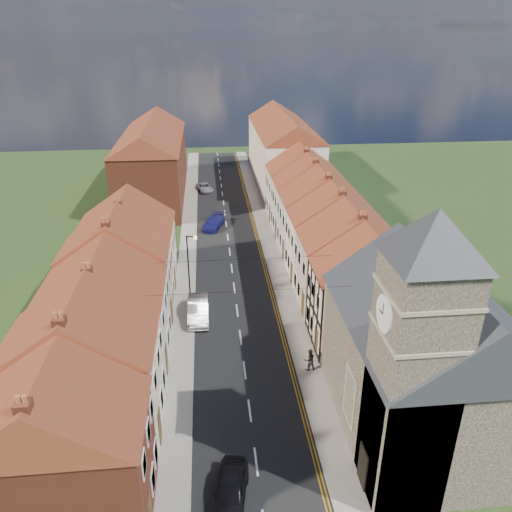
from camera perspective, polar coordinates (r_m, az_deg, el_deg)
The scene contains 24 objects.
ground at distance 28.17m, azimuth 0.46°, elevation -25.42°, with size 160.00×160.00×0.00m, color #273A19.
road at distance 52.60m, azimuth -3.03°, elevation 0.50°, with size 7.00×90.00×0.02m, color black.
pavement_left at distance 52.60m, azimuth -7.82°, elevation 0.35°, with size 1.80×90.00×0.12m, color #ACA29C.
pavement_right at distance 52.93m, azimuth 1.73°, elevation 0.74°, with size 1.80×90.00×0.12m, color #ACA29C.
church at distance 28.78m, azimuth 18.91°, elevation -9.96°, with size 11.25×14.25×15.20m.
cottage_r_tudor at distance 36.86m, azimuth 12.82°, elevation -3.65°, with size 8.30×5.20×9.00m.
cottage_r_white_near at distance 41.46m, azimuth 10.64°, elevation -0.11°, with size 8.30×6.00×9.00m.
cottage_r_cream_mid at distance 46.22m, azimuth 8.87°, elevation 2.71°, with size 8.30×5.20×9.00m.
cottage_r_pink at distance 51.11m, azimuth 7.43°, elevation 4.98°, with size 8.30×6.00×9.00m.
cottage_r_white_far at distance 56.10m, azimuth 6.23°, elevation 6.86°, with size 8.30×5.20×9.00m.
cottage_r_cream_far at distance 61.16m, azimuth 5.23°, elevation 8.42°, with size 8.30×6.00×9.00m.
cottage_l_brick_near at distance 25.76m, azimuth -21.83°, elevation -19.55°, with size 8.30×5.70×8.80m.
cottage_l_cream at distance 29.95m, azimuth -19.11°, elevation -11.67°, with size 8.30×6.30×9.10m.
cottage_l_white at distance 35.26m, azimuth -16.97°, elevation -5.74°, with size 8.30×6.90×8.80m.
cottage_l_brick_mid at distance 40.48m, azimuth -15.54°, elevation -1.17°, with size 8.30×5.70×9.10m.
cottage_l_pink at distance 45.77m, azimuth -14.46°, elevation 1.82°, with size 8.30×6.30×8.80m.
block_right_far at distance 75.56m, azimuth 3.10°, elevation 12.30°, with size 8.30×24.20×10.50m.
block_left_far at distance 70.22m, azimuth -11.73°, elevation 10.86°, with size 8.30×24.20×10.50m.
lamppost at distance 42.05m, azimuth -7.63°, elevation -0.93°, with size 0.88×0.15×6.00m.
car_near at distance 27.41m, azimuth -2.92°, elevation -25.15°, with size 1.61×4.00×1.36m, color black.
car_mid at distance 40.82m, azimuth -6.63°, elevation -6.12°, with size 1.64×4.70×1.55m, color #A0A4A8.
car_far at distance 58.86m, azimuth -4.86°, elevation 3.84°, with size 1.83×4.49×1.30m, color navy.
car_distant at distance 72.67m, azimuth -5.89°, elevation 7.82°, with size 1.79×3.88×1.08m, color #B2B3BA.
pedestrian_right at distance 34.95m, azimuth 6.13°, elevation -11.71°, with size 0.79×0.61×1.62m, color black.
Camera 1 is at (-1.99, -17.90, 21.66)m, focal length 35.00 mm.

